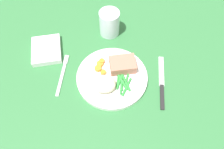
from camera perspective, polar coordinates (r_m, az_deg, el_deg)
The scene contains 10 objects.
dining_table at distance 75.51cm, azimuth -1.64°, elevation -0.79°, with size 120.00×90.00×2.00cm.
dinner_plate at distance 73.42cm, azimuth -0.00°, elevation -0.74°, with size 23.88×23.88×1.60cm, color white.
meat_portion at distance 73.23cm, azimuth 2.79°, elevation 2.59°, with size 8.59×6.33×3.45cm, color #A86B56.
mashed_potatoes at distance 69.13cm, azimuth -2.11°, elevation -2.50°, with size 7.70×6.54×3.73cm, color beige.
carrot_slices at distance 74.28cm, azimuth -3.06°, elevation 2.13°, with size 4.06×6.44×1.24cm.
green_beans at distance 71.45cm, azimuth 2.74°, elevation -1.67°, with size 5.94×10.88×0.88cm.
fork at distance 76.58cm, azimuth -12.92°, elevation -0.07°, with size 1.44×16.60×0.40cm.
knife at distance 74.89cm, azimuth 12.90°, elevation -2.18°, with size 1.70×20.50×0.64cm.
water_glass at distance 83.71cm, azimuth -0.67°, elevation 13.00°, with size 7.52×7.52×9.86cm.
napkin at distance 83.24cm, azimuth -16.82°, elevation 6.19°, with size 10.21×12.44×2.10cm, color white.
Camera 1 is at (5.80, -38.24, 65.85)cm, focal length 34.83 mm.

